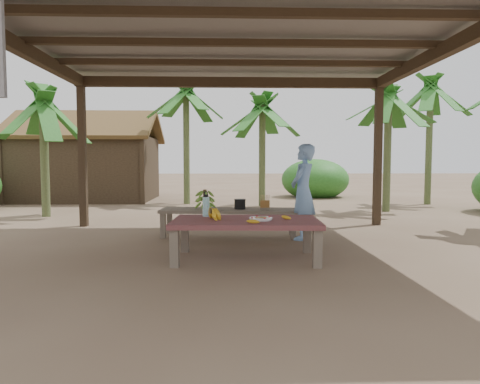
{
  "coord_description": "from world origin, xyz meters",
  "views": [
    {
      "loc": [
        -0.12,
        -5.82,
        1.21
      ],
      "look_at": [
        0.08,
        0.03,
        0.8
      ],
      "focal_mm": 32.0,
      "sensor_mm": 36.0,
      "label": 1
    }
  ],
  "objects_px": {
    "work_table": "(246,225)",
    "plate": "(261,219)",
    "ripe_banana_bunch": "(211,213)",
    "water_flask": "(206,206)",
    "bench": "(229,212)",
    "cooking_pot": "(240,204)",
    "woman": "(303,192)"
  },
  "relations": [
    {
      "from": "ripe_banana_bunch",
      "to": "water_flask",
      "type": "bearing_deg",
      "value": 102.08
    },
    {
      "from": "bench",
      "to": "work_table",
      "type": "bearing_deg",
      "value": -77.78
    },
    {
      "from": "bench",
      "to": "woman",
      "type": "xyz_separation_m",
      "value": [
        1.15,
        -0.3,
        0.35
      ]
    },
    {
      "from": "water_flask",
      "to": "woman",
      "type": "bearing_deg",
      "value": 34.67
    },
    {
      "from": "bench",
      "to": "plate",
      "type": "xyz_separation_m",
      "value": [
        0.38,
        -1.73,
        0.12
      ]
    },
    {
      "from": "plate",
      "to": "water_flask",
      "type": "relative_size",
      "value": 0.86
    },
    {
      "from": "water_flask",
      "to": "cooking_pot",
      "type": "xyz_separation_m",
      "value": [
        0.49,
        1.31,
        -0.11
      ]
    },
    {
      "from": "bench",
      "to": "cooking_pot",
      "type": "height_order",
      "value": "cooking_pot"
    },
    {
      "from": "cooking_pot",
      "to": "plate",
      "type": "bearing_deg",
      "value": -83.44
    },
    {
      "from": "work_table",
      "to": "water_flask",
      "type": "bearing_deg",
      "value": 149.41
    },
    {
      "from": "ripe_banana_bunch",
      "to": "cooking_pot",
      "type": "distance_m",
      "value": 1.7
    },
    {
      "from": "work_table",
      "to": "bench",
      "type": "relative_size",
      "value": 0.82
    },
    {
      "from": "work_table",
      "to": "plate",
      "type": "xyz_separation_m",
      "value": [
        0.18,
        -0.08,
        0.08
      ]
    },
    {
      "from": "ripe_banana_bunch",
      "to": "plate",
      "type": "relative_size",
      "value": 0.92
    },
    {
      "from": "work_table",
      "to": "bench",
      "type": "distance_m",
      "value": 1.66
    },
    {
      "from": "work_table",
      "to": "ripe_banana_bunch",
      "type": "relative_size",
      "value": 7.11
    },
    {
      "from": "bench",
      "to": "water_flask",
      "type": "xyz_separation_m",
      "value": [
        -0.31,
        -1.31,
        0.24
      ]
    },
    {
      "from": "work_table",
      "to": "bench",
      "type": "bearing_deg",
      "value": 99.71
    },
    {
      "from": "ripe_banana_bunch",
      "to": "water_flask",
      "type": "xyz_separation_m",
      "value": [
        -0.07,
        0.34,
        0.06
      ]
    },
    {
      "from": "ripe_banana_bunch",
      "to": "cooking_pot",
      "type": "xyz_separation_m",
      "value": [
        0.42,
        1.65,
        -0.05
      ]
    },
    {
      "from": "work_table",
      "to": "ripe_banana_bunch",
      "type": "height_order",
      "value": "ripe_banana_bunch"
    },
    {
      "from": "work_table",
      "to": "ripe_banana_bunch",
      "type": "distance_m",
      "value": 0.46
    },
    {
      "from": "water_flask",
      "to": "ripe_banana_bunch",
      "type": "bearing_deg",
      "value": -77.92
    },
    {
      "from": "bench",
      "to": "woman",
      "type": "height_order",
      "value": "woman"
    },
    {
      "from": "ripe_banana_bunch",
      "to": "woman",
      "type": "xyz_separation_m",
      "value": [
        1.39,
        1.35,
        0.17
      ]
    },
    {
      "from": "bench",
      "to": "water_flask",
      "type": "distance_m",
      "value": 1.37
    },
    {
      "from": "bench",
      "to": "plate",
      "type": "distance_m",
      "value": 1.77
    },
    {
      "from": "woman",
      "to": "plate",
      "type": "bearing_deg",
      "value": 3.26
    },
    {
      "from": "plate",
      "to": "cooking_pot",
      "type": "distance_m",
      "value": 1.73
    },
    {
      "from": "work_table",
      "to": "woman",
      "type": "bearing_deg",
      "value": 57.48
    },
    {
      "from": "ripe_banana_bunch",
      "to": "cooking_pot",
      "type": "bearing_deg",
      "value": 75.83
    },
    {
      "from": "bench",
      "to": "cooking_pot",
      "type": "xyz_separation_m",
      "value": [
        0.18,
        -0.0,
        0.13
      ]
    }
  ]
}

